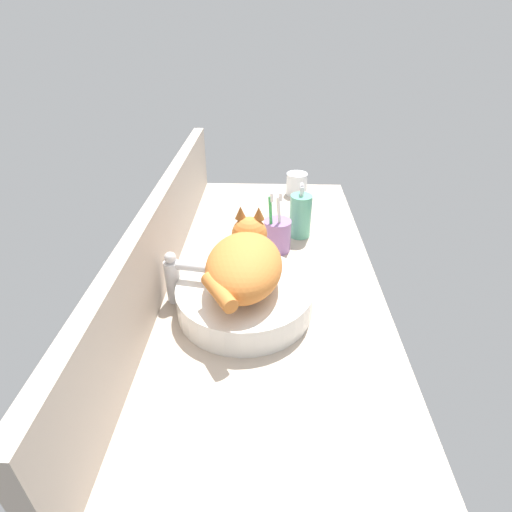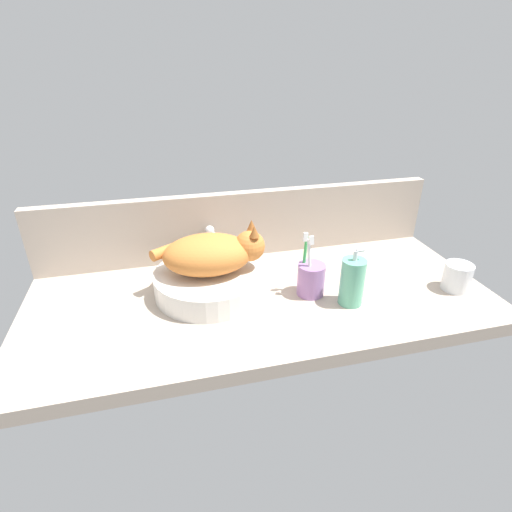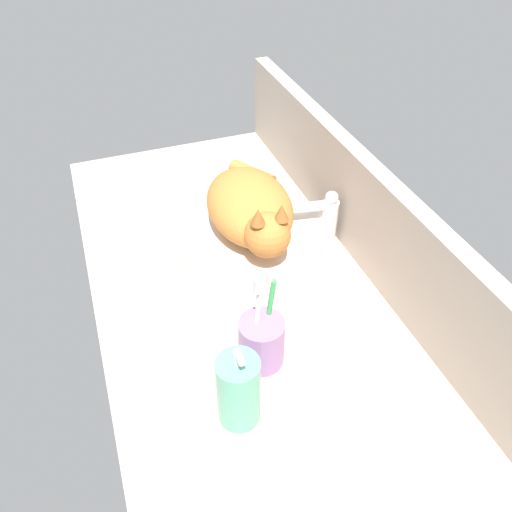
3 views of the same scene
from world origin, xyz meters
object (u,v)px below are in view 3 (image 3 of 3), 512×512
soap_dispenser (239,390)px  toothbrush_cup (262,340)px  sink_basin (250,239)px  cat (252,208)px  faucet (324,217)px

soap_dispenser → toothbrush_cup: bearing=141.9°
sink_basin → soap_dispenser: soap_dispenser is taller
toothbrush_cup → sink_basin: bearing=164.4°
sink_basin → soap_dispenser: size_ratio=1.89×
cat → soap_dispenser: size_ratio=1.92×
faucet → toothbrush_cup: bearing=-43.5°
cat → toothbrush_cup: 28.86cm
cat → soap_dispenser: 39.33cm
cat → faucet: (1.42, 16.11, -5.26)cm
soap_dispenser → toothbrush_cup: toothbrush_cup is taller
faucet → soap_dispenser: (34.46, -31.15, -0.50)cm
sink_basin → soap_dispenser: bearing=-22.0°
toothbrush_cup → soap_dispenser: bearing=-38.1°
cat → faucet: 17.01cm
sink_basin → cat: cat is taller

